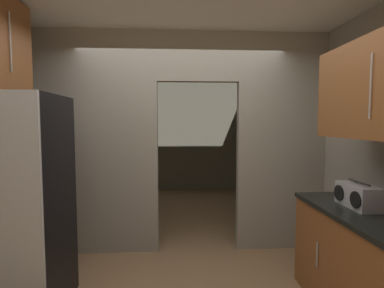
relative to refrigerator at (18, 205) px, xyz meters
name	(u,v)px	position (x,y,z in m)	size (l,w,h in m)	color
kitchen_partition	(177,136)	(1.35, 1.16, 0.52)	(3.64, 0.12, 2.73)	#9E998C
adjoining_room_shell	(179,135)	(1.40, 3.45, 0.44)	(3.64, 3.45, 2.73)	gray
refrigerator	(18,205)	(0.00, 0.00, 0.00)	(0.72, 0.76, 1.85)	black
boombox	(358,196)	(2.85, -0.17, 0.08)	(0.21, 0.39, 0.22)	#B2B2B7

